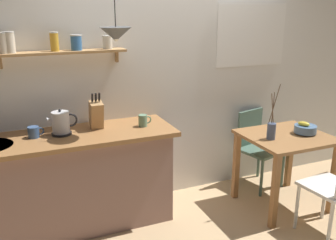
{
  "coord_description": "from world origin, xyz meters",
  "views": [
    {
      "loc": [
        -1.39,
        -2.81,
        1.96
      ],
      "look_at": [
        -0.1,
        0.25,
        0.95
      ],
      "focal_mm": 39.77,
      "sensor_mm": 36.0,
      "label": 1
    }
  ],
  "objects": [
    {
      "name": "knife_block",
      "position": [
        -0.74,
        0.38,
        1.04
      ],
      "size": [
        0.11,
        0.17,
        0.33
      ],
      "color": "tan",
      "rests_on": "kitchen_counter"
    },
    {
      "name": "electric_kettle",
      "position": [
        -1.06,
        0.33,
        1.01
      ],
      "size": [
        0.25,
        0.17,
        0.23
      ],
      "color": "black",
      "rests_on": "kitchen_counter"
    },
    {
      "name": "kitchen_counter",
      "position": [
        -1.0,
        0.32,
        0.46
      ],
      "size": [
        1.83,
        0.63,
        0.91
      ],
      "color": "gray",
      "rests_on": "ground_plane"
    },
    {
      "name": "back_wall",
      "position": [
        0.2,
        0.65,
        1.35
      ],
      "size": [
        6.8,
        0.11,
        2.7
      ],
      "color": "white",
      "rests_on": "ground_plane"
    },
    {
      "name": "fruit_bowl",
      "position": [
        1.21,
        -0.13,
        0.81
      ],
      "size": [
        0.21,
        0.21,
        0.13
      ],
      "color": "#51759E",
      "rests_on": "dining_table"
    },
    {
      "name": "coffee_mug_by_sink",
      "position": [
        -1.28,
        0.34,
        0.96
      ],
      "size": [
        0.13,
        0.09,
        0.09
      ],
      "color": "#3D5B89",
      "rests_on": "kitchen_counter"
    },
    {
      "name": "dining_table",
      "position": [
        1.02,
        -0.1,
        0.62
      ],
      "size": [
        0.8,
        0.73,
        0.76
      ],
      "color": "#9E6B3D",
      "rests_on": "ground_plane"
    },
    {
      "name": "wall_shelf",
      "position": [
        -1.05,
        0.49,
        1.64
      ],
      "size": [
        1.09,
        0.2,
        0.3
      ],
      "color": "tan"
    },
    {
      "name": "pendant_lamp",
      "position": [
        -0.59,
        0.18,
        1.75
      ],
      "size": [
        0.26,
        0.26,
        0.48
      ],
      "color": "black"
    },
    {
      "name": "twig_vase",
      "position": [
        0.8,
        -0.13,
        0.85
      ],
      "size": [
        0.1,
        0.08,
        0.53
      ],
      "color": "#475675",
      "rests_on": "dining_table"
    },
    {
      "name": "ground_plane",
      "position": [
        0.0,
        0.0,
        0.0
      ],
      "size": [
        14.0,
        14.0,
        0.0
      ],
      "primitive_type": "plane",
      "color": "tan"
    },
    {
      "name": "dining_chair_far",
      "position": [
        1.05,
        0.41,
        0.49
      ],
      "size": [
        0.51,
        0.49,
        0.86
      ],
      "color": "#4C6B5B",
      "rests_on": "ground_plane"
    },
    {
      "name": "coffee_mug_spare",
      "position": [
        -0.34,
        0.28,
        0.97
      ],
      "size": [
        0.12,
        0.08,
        0.11
      ],
      "color": "slate",
      "rests_on": "kitchen_counter"
    }
  ]
}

